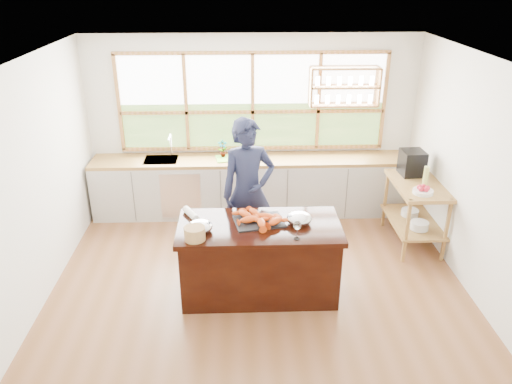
{
  "coord_description": "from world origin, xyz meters",
  "views": [
    {
      "loc": [
        -0.22,
        -5.17,
        3.57
      ],
      "look_at": [
        -0.02,
        0.15,
        1.15
      ],
      "focal_mm": 35.0,
      "sensor_mm": 36.0,
      "label": 1
    }
  ],
  "objects_px": {
    "cook": "(248,192)",
    "espresso_machine": "(412,163)",
    "wicker_basket": "(195,233)",
    "island": "(259,259)"
  },
  "relations": [
    {
      "from": "cook",
      "to": "espresso_machine",
      "type": "height_order",
      "value": "cook"
    },
    {
      "from": "espresso_machine",
      "to": "wicker_basket",
      "type": "distance_m",
      "value": 3.37
    },
    {
      "from": "cook",
      "to": "wicker_basket",
      "type": "height_order",
      "value": "cook"
    },
    {
      "from": "wicker_basket",
      "to": "espresso_machine",
      "type": "bearing_deg",
      "value": 30.82
    },
    {
      "from": "cook",
      "to": "wicker_basket",
      "type": "xyz_separation_m",
      "value": [
        -0.59,
        -1.09,
        0.02
      ]
    },
    {
      "from": "wicker_basket",
      "to": "island",
      "type": "bearing_deg",
      "value": 23.12
    },
    {
      "from": "espresso_machine",
      "to": "cook",
      "type": "bearing_deg",
      "value": -167.6
    },
    {
      "from": "island",
      "to": "cook",
      "type": "bearing_deg",
      "value": 97.86
    },
    {
      "from": "island",
      "to": "wicker_basket",
      "type": "xyz_separation_m",
      "value": [
        -0.7,
        -0.3,
        0.52
      ]
    },
    {
      "from": "espresso_machine",
      "to": "wicker_basket",
      "type": "bearing_deg",
      "value": -152.25
    }
  ]
}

